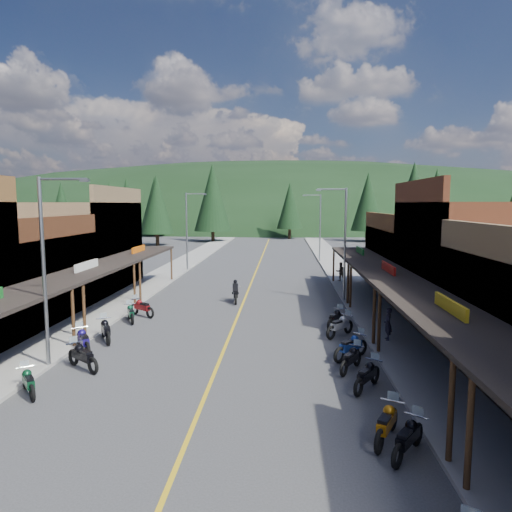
% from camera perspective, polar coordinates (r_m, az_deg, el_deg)
% --- Properties ---
extents(ground, '(220.00, 220.00, 0.00)m').
position_cam_1_polar(ground, '(25.20, -3.08, -9.37)').
color(ground, '#38383A').
rests_on(ground, ground).
extents(centerline, '(0.15, 90.00, 0.01)m').
position_cam_1_polar(centerline, '(44.70, -0.17, -2.32)').
color(centerline, gold).
rests_on(centerline, ground).
extents(sidewalk_west, '(3.40, 94.00, 0.15)m').
position_cam_1_polar(sidewalk_west, '(46.06, -11.04, -2.09)').
color(sidewalk_west, gray).
rests_on(sidewalk_west, ground).
extents(sidewalk_east, '(3.40, 94.00, 0.15)m').
position_cam_1_polar(sidewalk_east, '(44.99, 10.96, -2.30)').
color(sidewalk_east, gray).
rests_on(sidewalk_east, ground).
extents(shop_west_2, '(10.90, 9.00, 6.20)m').
position_cam_1_polar(shop_west_2, '(30.94, -28.95, -2.41)').
color(shop_west_2, '#3F2111').
rests_on(shop_west_2, ground).
extents(shop_west_3, '(10.90, 10.20, 8.20)m').
position_cam_1_polar(shop_west_3, '(39.21, -21.57, 1.14)').
color(shop_west_3, brown).
rests_on(shop_west_3, ground).
extents(shop_east_2, '(10.90, 9.00, 8.20)m').
position_cam_1_polar(shop_east_2, '(28.23, 26.35, -1.03)').
color(shop_east_2, '#562B19').
rests_on(shop_east_2, ground).
extents(shop_east_3, '(10.90, 10.20, 6.20)m').
position_cam_1_polar(shop_east_3, '(37.29, 20.52, -0.60)').
color(shop_east_3, '#4C2D16').
rests_on(shop_east_3, ground).
extents(streetlight_0, '(2.16, 0.18, 8.00)m').
position_cam_1_polar(streetlight_0, '(20.68, -24.68, -0.86)').
color(streetlight_0, gray).
rests_on(streetlight_0, ground).
extents(streetlight_1, '(2.16, 0.18, 8.00)m').
position_cam_1_polar(streetlight_1, '(47.16, -8.49, 3.51)').
color(streetlight_1, gray).
rests_on(streetlight_1, ground).
extents(streetlight_2, '(2.16, 0.18, 8.00)m').
position_cam_1_polar(streetlight_2, '(32.44, 10.82, 2.11)').
color(streetlight_2, gray).
rests_on(streetlight_2, ground).
extents(streetlight_3, '(2.16, 0.18, 8.00)m').
position_cam_1_polar(streetlight_3, '(54.29, 7.86, 3.92)').
color(streetlight_3, gray).
rests_on(streetlight_3, ground).
extents(ridge_hill, '(310.00, 140.00, 60.00)m').
position_cam_1_polar(ridge_hill, '(159.25, 2.44, 4.08)').
color(ridge_hill, black).
rests_on(ridge_hill, ground).
extents(pine_0, '(5.04, 5.04, 11.00)m').
position_cam_1_polar(pine_0, '(96.12, -23.11, 5.79)').
color(pine_0, black).
rests_on(pine_0, ground).
extents(pine_1, '(5.88, 5.88, 12.50)m').
position_cam_1_polar(pine_1, '(97.81, -12.53, 6.61)').
color(pine_1, black).
rests_on(pine_1, ground).
extents(pine_2, '(6.72, 6.72, 14.00)m').
position_cam_1_polar(pine_2, '(83.07, -5.46, 7.29)').
color(pine_2, black).
rests_on(pine_2, ground).
extents(pine_3, '(5.04, 5.04, 11.00)m').
position_cam_1_polar(pine_3, '(90.08, 4.24, 6.28)').
color(pine_3, black).
rests_on(pine_3, ground).
extents(pine_4, '(5.88, 5.88, 12.50)m').
position_cam_1_polar(pine_4, '(85.44, 13.79, 6.60)').
color(pine_4, black).
rests_on(pine_4, ground).
extents(pine_5, '(6.72, 6.72, 14.00)m').
position_cam_1_polar(pine_5, '(101.02, 21.60, 6.73)').
color(pine_5, black).
rests_on(pine_5, ground).
extents(pine_7, '(5.88, 5.88, 12.50)m').
position_cam_1_polar(pine_7, '(105.95, -15.83, 6.50)').
color(pine_7, black).
rests_on(pine_7, ground).
extents(pine_8, '(4.48, 4.48, 10.00)m').
position_cam_1_polar(pine_8, '(68.71, -17.79, 5.48)').
color(pine_8, black).
rests_on(pine_8, ground).
extents(pine_9, '(4.93, 4.93, 10.80)m').
position_cam_1_polar(pine_9, '(72.26, 20.62, 5.73)').
color(pine_9, black).
rests_on(pine_9, ground).
extents(pine_10, '(5.38, 5.38, 11.60)m').
position_cam_1_polar(pine_10, '(76.93, -12.31, 6.33)').
color(pine_10, black).
rests_on(pine_10, ground).
extents(pine_11, '(5.82, 5.82, 12.40)m').
position_cam_1_polar(pine_11, '(64.42, 19.07, 6.46)').
color(pine_11, black).
rests_on(pine_11, ground).
extents(bike_west_4, '(1.71, 1.88, 1.09)m').
position_cam_1_polar(bike_west_4, '(18.97, -26.58, -13.78)').
color(bike_west_4, '#0B3B20').
rests_on(bike_west_4, ground).
extents(bike_west_5, '(2.22, 1.93, 1.27)m').
position_cam_1_polar(bike_west_5, '(20.74, -20.86, -11.51)').
color(bike_west_5, black).
rests_on(bike_west_5, ground).
extents(bike_west_6, '(1.92, 2.24, 1.28)m').
position_cam_1_polar(bike_west_6, '(23.02, -20.79, -9.70)').
color(bike_west_6, navy).
rests_on(bike_west_6, ground).
extents(bike_west_7, '(1.75, 2.32, 1.28)m').
position_cam_1_polar(bike_west_7, '(24.44, -18.29, -8.66)').
color(bike_west_7, black).
rests_on(bike_west_7, ground).
extents(bike_west_8, '(1.48, 2.12, 1.16)m').
position_cam_1_polar(bike_west_8, '(27.93, -15.39, -6.79)').
color(bike_west_8, '#0C3E28').
rests_on(bike_west_8, ground).
extents(bike_west_9, '(2.19, 1.87, 1.25)m').
position_cam_1_polar(bike_west_9, '(29.03, -14.06, -6.16)').
color(bike_west_9, maroon).
rests_on(bike_west_9, ground).
extents(bike_east_2, '(1.74, 2.06, 1.17)m').
position_cam_1_polar(bike_east_2, '(14.05, 18.48, -20.60)').
color(bike_east_2, black).
rests_on(bike_east_2, ground).
extents(bike_east_3, '(1.61, 2.23, 1.22)m').
position_cam_1_polar(bike_east_3, '(14.61, 16.01, -19.28)').
color(bike_east_3, '#A35E0B').
rests_on(bike_east_3, ground).
extents(bike_east_4, '(1.76, 2.15, 1.21)m').
position_cam_1_polar(bike_east_4, '(18.01, 13.73, -14.16)').
color(bike_east_4, black).
rests_on(bike_east_4, ground).
extents(bike_east_5, '(1.61, 2.08, 1.15)m').
position_cam_1_polar(bike_east_5, '(19.70, 11.78, -12.36)').
color(bike_east_5, black).
rests_on(bike_east_5, ground).
extents(bike_east_6, '(2.11, 2.09, 1.27)m').
position_cam_1_polar(bike_east_6, '(21.11, 11.78, -10.89)').
color(bike_east_6, navy).
rests_on(bike_east_6, ground).
extents(bike_east_7, '(2.03, 2.16, 1.27)m').
position_cam_1_polar(bike_east_7, '(24.44, 10.46, -8.44)').
color(bike_east_7, '#9B9BA0').
rests_on(bike_east_7, ground).
extents(bike_east_8, '(1.60, 2.18, 1.20)m').
position_cam_1_polar(bike_east_8, '(26.03, 9.89, -7.58)').
color(bike_east_8, black).
rests_on(bike_east_8, ground).
extents(rider_on_bike, '(0.98, 2.28, 1.68)m').
position_cam_1_polar(rider_on_bike, '(32.09, -2.56, -4.65)').
color(rider_on_bike, black).
rests_on(rider_on_bike, ground).
extents(pedestrian_east_a, '(0.41, 0.61, 1.62)m').
position_cam_1_polar(pedestrian_east_a, '(23.86, 16.17, -8.16)').
color(pedestrian_east_a, '#262233').
rests_on(pedestrian_east_a, sidewalk_east).
extents(pedestrian_east_b, '(0.90, 0.66, 1.65)m').
position_cam_1_polar(pedestrian_east_b, '(40.77, 10.49, -1.92)').
color(pedestrian_east_b, brown).
rests_on(pedestrian_east_b, sidewalk_east).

